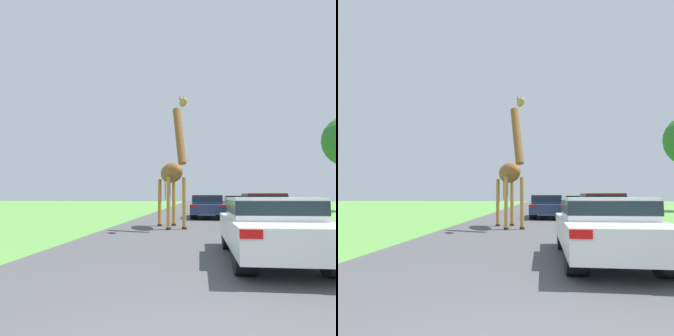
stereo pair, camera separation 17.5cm
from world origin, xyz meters
TOP-DOWN VIEW (x-y plane):
  - road at (0.00, 30.00)m, footprint 7.30×120.00m
  - giraffe_near_road at (-1.13, 10.21)m, footprint 1.49×2.86m
  - car_lead_maroon at (1.34, 4.49)m, footprint 1.72×3.99m
  - car_queue_right at (2.87, 23.11)m, footprint 1.90×4.00m
  - car_queue_left at (2.65, 11.60)m, footprint 1.73×4.48m
  - car_far_ahead at (0.37, 16.29)m, footprint 1.88×4.62m

SIDE VIEW (x-z plane):
  - road at x=0.00m, z-range 0.00..0.00m
  - car_lead_maroon at x=1.34m, z-range 0.06..1.29m
  - car_queue_right at x=2.87m, z-range 0.05..1.36m
  - car_far_ahead at x=0.37m, z-range 0.06..1.39m
  - car_queue_left at x=2.65m, z-range 0.06..1.43m
  - giraffe_near_road at x=-1.13m, z-range -0.20..4.77m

